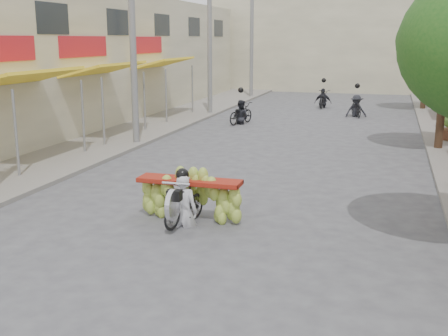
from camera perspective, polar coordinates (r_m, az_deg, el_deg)
ground at (r=8.79m, az=-10.39°, el=-13.59°), size 120.00×120.00×0.00m
sidewalk_left at (r=24.72m, az=-9.28°, el=3.89°), size 4.00×60.00×0.12m
shophouse_row_left at (r=26.16m, az=-20.57°, el=10.22°), size 9.77×40.00×6.00m
far_building at (r=45.11m, az=12.16°, el=12.21°), size 20.00×6.00×7.00m
utility_pole_mid at (r=21.02m, az=-9.27°, el=13.18°), size 0.60×0.24×8.00m
utility_pole_far at (r=29.40m, az=-1.47°, el=13.24°), size 0.60×0.24×8.00m
utility_pole_back at (r=38.06m, az=2.83°, el=13.18°), size 0.60×0.24×8.00m
street_tree_mid at (r=21.03m, az=21.73°, el=11.78°), size 3.40×3.40×5.25m
street_tree_far at (r=33.01m, az=20.00°, el=12.04°), size 3.40×3.40×5.25m
banana_motorbike at (r=12.09m, az=-3.85°, el=-2.33°), size 2.30×1.77×2.11m
bg_motorbike_a at (r=26.32m, az=1.71°, el=6.07°), size 1.14×1.87×1.95m
bg_motorbike_b at (r=29.44m, az=13.32°, el=6.68°), size 1.18×1.84×1.95m
bg_motorbike_c at (r=32.99m, az=10.05°, el=7.37°), size 0.98×1.74×1.95m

